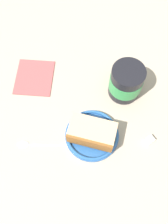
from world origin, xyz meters
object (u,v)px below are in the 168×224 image
object	(u,v)px
tea_mug	(126,82)
sugar_cube	(150,140)
teaspoon	(33,144)
small_plate	(92,135)
cake_slice	(92,133)
folded_napkin	(34,77)

from	to	relation	value
tea_mug	sugar_cube	world-z (taller)	tea_mug
tea_mug	teaspoon	size ratio (longest dim) A/B	0.76
small_plate	sugar_cube	size ratio (longest dim) A/B	7.93
cake_slice	sugar_cube	distance (cm)	14.49
small_plate	teaspoon	world-z (taller)	small_plate
tea_mug	cake_slice	bearing A→B (deg)	80.52
folded_napkin	sugar_cube	distance (cm)	35.00
tea_mug	teaspoon	world-z (taller)	tea_mug
cake_slice	tea_mug	bearing A→B (deg)	-99.48
teaspoon	small_plate	bearing A→B (deg)	-147.10
small_plate	sugar_cube	distance (cm)	14.21
sugar_cube	cake_slice	bearing A→B (deg)	20.12
teaspoon	tea_mug	bearing A→B (deg)	-122.68
sugar_cube	tea_mug	bearing A→B (deg)	-44.50
teaspoon	sugar_cube	size ratio (longest dim) A/B	8.01
folded_napkin	sugar_cube	world-z (taller)	sugar_cube
cake_slice	folded_napkin	size ratio (longest dim) A/B	1.05
cake_slice	tea_mug	distance (cm)	15.80
tea_mug	folded_napkin	bearing A→B (deg)	14.49
small_plate	teaspoon	bearing A→B (deg)	32.90
tea_mug	teaspoon	distance (cm)	27.89
small_plate	teaspoon	distance (cm)	14.57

